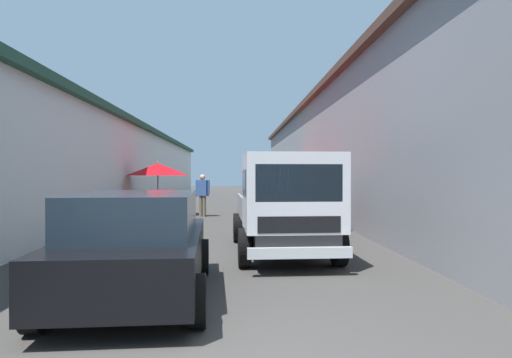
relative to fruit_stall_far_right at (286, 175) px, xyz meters
name	(u,v)px	position (x,y,z in m)	size (l,w,h in m)	color
ground	(224,219)	(-2.49, 2.65, -1.65)	(90.00, 90.00, 0.00)	#3D3A38
building_left_whitewash	(49,166)	(-0.24, 10.06, 0.37)	(49.80, 7.50, 4.03)	silver
building_right_concrete	(396,152)	(-0.24, -4.77, 0.99)	(49.80, 7.50, 5.26)	gray
fruit_stall_far_right	(286,175)	(0.00, 0.00, 0.00)	(2.34, 2.34, 2.17)	#9E9EA3
fruit_stall_near_left	(158,173)	(-1.20, 5.36, 0.07)	(2.50, 2.50, 2.21)	#9E9EA3
fruit_stall_mid_lane	(296,174)	(-3.48, 0.02, 0.06)	(2.87, 2.87, 2.18)	#9E9EA3
fruit_stall_far_left	(282,174)	(-7.53, 0.95, 0.04)	(2.35, 2.35, 2.22)	#9E9EA3
fruit_stall_near_right	(287,173)	(2.16, -0.29, 0.08)	(2.70, 2.70, 2.22)	#9E9EA3
hatchback_car	(137,244)	(-13.34, 3.56, -0.91)	(3.99, 2.08, 1.45)	black
delivery_truck	(287,207)	(-10.69, 1.20, -0.61)	(4.98, 2.10, 2.08)	black
vendor_by_crates	(334,202)	(-6.87, -0.61, -0.75)	(0.38, 0.57, 1.57)	#665B4C
vendor_in_shade	(203,192)	(-1.63, 3.52, -0.67)	(0.42, 0.58, 1.68)	#665B4C
parked_scooter	(140,211)	(-4.17, 5.45, -1.20)	(1.69, 0.32, 1.14)	black
plastic_stool	(286,220)	(-6.22, 0.72, -1.32)	(0.30, 0.30, 0.43)	#194CB2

